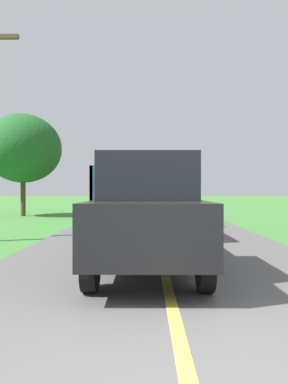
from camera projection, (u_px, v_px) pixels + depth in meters
ground_plane at (186, 383)px, 2.67m from camera, size 200.00×200.00×0.00m
road_surface at (186, 377)px, 2.67m from camera, size 6.40×120.00×0.08m
centre_line at (186, 371)px, 2.67m from camera, size 0.14×108.00×0.01m
banana_truck_near at (139, 190)px, 12.60m from camera, size 2.38×5.82×2.80m
banana_truck_far at (141, 191)px, 22.46m from camera, size 2.38×5.82×2.80m
roadside_tree_near_left at (23, 149)px, 20.42m from camera, size 4.37×4.37×5.85m
following_car at (147, 213)px, 5.99m from camera, size 1.74×4.10×1.92m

